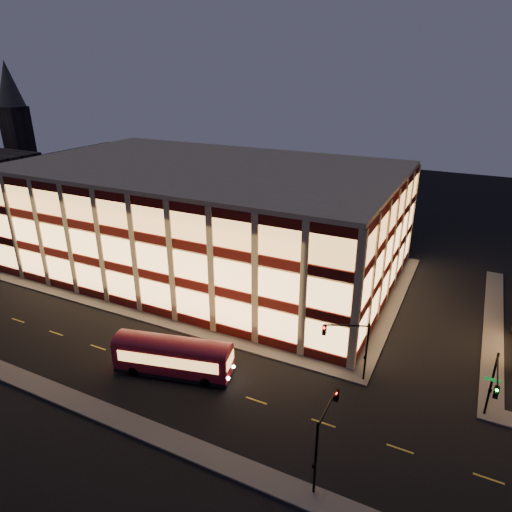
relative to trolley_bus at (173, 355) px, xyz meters
The scene contains 12 objects.
ground 9.77m from the trolley_bus, 141.25° to the left, with size 200.00×200.00×0.00m, color black.
sidewalk_office_south 12.72m from the trolley_bus, 146.26° to the left, with size 54.00×2.00×0.15m, color #514F4C.
sidewalk_office_east 27.82m from the trolley_bus, 55.92° to the left, with size 2.00×30.00×0.15m, color #514F4C.
sidewalk_tower_west 35.17m from the trolley_bus, 40.88° to the left, with size 2.00×30.00×0.15m, color #514F4C.
sidewalk_near 10.43m from the trolley_bus, 136.72° to the right, with size 100.00×2.00×0.15m, color #514F4C.
office_building 25.67m from the trolley_bus, 114.36° to the left, with size 50.45×30.45×14.50m.
church_tower 90.34m from the trolley_bus, 149.30° to the left, with size 5.00×5.00×18.00m, color #2D2621.
church_spire 92.48m from the trolley_bus, 149.30° to the left, with size 6.00×6.00×10.00m, color #4C473F.
traffic_signal_far 16.15m from the trolley_bus, 22.85° to the left, with size 3.79×1.87×6.00m.
traffic_signal_right 26.67m from the trolley_bus, 11.62° to the left, with size 1.20×4.37×6.00m.
traffic_signal_near 16.95m from the trolley_bus, 17.47° to the right, with size 0.32×4.45×6.00m.
trolley_bus is the anchor object (origin of this frame).
Camera 1 is at (29.90, -34.01, 26.37)m, focal length 32.00 mm.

